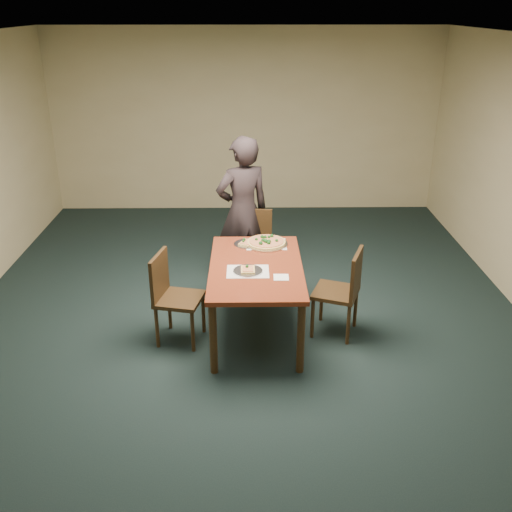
{
  "coord_description": "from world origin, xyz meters",
  "views": [
    {
      "loc": [
        0.05,
        -4.91,
        3.08
      ],
      "look_at": [
        0.12,
        0.11,
        0.85
      ],
      "focal_mm": 40.0,
      "sensor_mm": 36.0,
      "label": 1
    }
  ],
  "objects_px": {
    "chair_right": "(344,288)",
    "diner": "(243,211)",
    "slice_plate_far": "(247,243)",
    "dining_table": "(256,274)",
    "chair_far": "(253,244)",
    "pizza_pan": "(266,242)",
    "chair_left": "(171,293)",
    "slice_plate_near": "(248,270)"
  },
  "relations": [
    {
      "from": "chair_right",
      "to": "diner",
      "type": "height_order",
      "value": "diner"
    },
    {
      "from": "slice_plate_near",
      "to": "chair_right",
      "type": "bearing_deg",
      "value": 6.32
    },
    {
      "from": "dining_table",
      "to": "slice_plate_far",
      "type": "xyz_separation_m",
      "value": [
        -0.09,
        0.53,
        0.1
      ]
    },
    {
      "from": "chair_right",
      "to": "dining_table",
      "type": "bearing_deg",
      "value": -71.15
    },
    {
      "from": "chair_right",
      "to": "pizza_pan",
      "type": "distance_m",
      "value": 0.97
    },
    {
      "from": "chair_far",
      "to": "diner",
      "type": "distance_m",
      "value": 0.4
    },
    {
      "from": "chair_left",
      "to": "pizza_pan",
      "type": "relative_size",
      "value": 2.03
    },
    {
      "from": "chair_left",
      "to": "diner",
      "type": "height_order",
      "value": "diner"
    },
    {
      "from": "chair_far",
      "to": "slice_plate_near",
      "type": "relative_size",
      "value": 3.25
    },
    {
      "from": "diner",
      "to": "pizza_pan",
      "type": "distance_m",
      "value": 0.73
    },
    {
      "from": "pizza_pan",
      "to": "slice_plate_far",
      "type": "height_order",
      "value": "pizza_pan"
    },
    {
      "from": "chair_right",
      "to": "slice_plate_near",
      "type": "xyz_separation_m",
      "value": [
        -0.95,
        -0.1,
        0.25
      ]
    },
    {
      "from": "dining_table",
      "to": "pizza_pan",
      "type": "bearing_deg",
      "value": 77.6
    },
    {
      "from": "slice_plate_near",
      "to": "pizza_pan",
      "type": "bearing_deg",
      "value": 73.61
    },
    {
      "from": "chair_right",
      "to": "pizza_pan",
      "type": "bearing_deg",
      "value": -105.85
    },
    {
      "from": "chair_far",
      "to": "chair_right",
      "type": "xyz_separation_m",
      "value": [
        0.88,
        -1.12,
        0.0
      ]
    },
    {
      "from": "chair_right",
      "to": "diner",
      "type": "relative_size",
      "value": 0.52
    },
    {
      "from": "chair_right",
      "to": "diner",
      "type": "bearing_deg",
      "value": -120.1
    },
    {
      "from": "chair_far",
      "to": "slice_plate_far",
      "type": "xyz_separation_m",
      "value": [
        -0.07,
        -0.56,
        0.25
      ]
    },
    {
      "from": "dining_table",
      "to": "diner",
      "type": "xyz_separation_m",
      "value": [
        -0.14,
        1.21,
        0.22
      ]
    },
    {
      "from": "chair_right",
      "to": "diner",
      "type": "xyz_separation_m",
      "value": [
        -1.0,
        1.24,
        0.36
      ]
    },
    {
      "from": "chair_left",
      "to": "pizza_pan",
      "type": "xyz_separation_m",
      "value": [
        0.94,
        0.64,
        0.26
      ]
    },
    {
      "from": "diner",
      "to": "pizza_pan",
      "type": "relative_size",
      "value": 3.91
    },
    {
      "from": "chair_far",
      "to": "diner",
      "type": "bearing_deg",
      "value": 138.85
    },
    {
      "from": "diner",
      "to": "pizza_pan",
      "type": "bearing_deg",
      "value": 88.11
    },
    {
      "from": "chair_left",
      "to": "chair_right",
      "type": "bearing_deg",
      "value": -74.91
    },
    {
      "from": "pizza_pan",
      "to": "slice_plate_near",
      "type": "relative_size",
      "value": 1.6
    },
    {
      "from": "dining_table",
      "to": "chair_far",
      "type": "distance_m",
      "value": 1.1
    },
    {
      "from": "chair_far",
      "to": "diner",
      "type": "height_order",
      "value": "diner"
    },
    {
      "from": "slice_plate_far",
      "to": "chair_right",
      "type": "bearing_deg",
      "value": -30.54
    },
    {
      "from": "chair_far",
      "to": "slice_plate_far",
      "type": "bearing_deg",
      "value": -93.46
    },
    {
      "from": "diner",
      "to": "dining_table",
      "type": "bearing_deg",
      "value": 74.15
    },
    {
      "from": "chair_far",
      "to": "chair_right",
      "type": "height_order",
      "value": "same"
    },
    {
      "from": "diner",
      "to": "slice_plate_far",
      "type": "relative_size",
      "value": 6.28
    },
    {
      "from": "chair_far",
      "to": "slice_plate_near",
      "type": "bearing_deg",
      "value": -89.01
    },
    {
      "from": "chair_left",
      "to": "slice_plate_far",
      "type": "xyz_separation_m",
      "value": [
        0.73,
        0.64,
        0.25
      ]
    },
    {
      "from": "dining_table",
      "to": "diner",
      "type": "distance_m",
      "value": 1.24
    },
    {
      "from": "dining_table",
      "to": "pizza_pan",
      "type": "xyz_separation_m",
      "value": [
        0.12,
        0.53,
        0.12
      ]
    },
    {
      "from": "dining_table",
      "to": "chair_far",
      "type": "xyz_separation_m",
      "value": [
        -0.02,
        1.09,
        -0.14
      ]
    },
    {
      "from": "slice_plate_far",
      "to": "dining_table",
      "type": "bearing_deg",
      "value": -80.58
    },
    {
      "from": "slice_plate_far",
      "to": "chair_far",
      "type": "bearing_deg",
      "value": 82.56
    },
    {
      "from": "dining_table",
      "to": "diner",
      "type": "bearing_deg",
      "value": 96.47
    }
  ]
}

